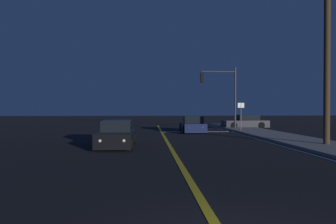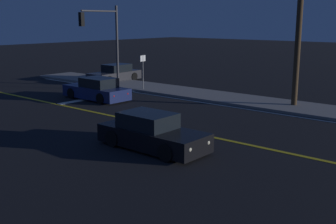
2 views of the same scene
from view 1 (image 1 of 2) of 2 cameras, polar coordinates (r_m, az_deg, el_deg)
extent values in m
cube|color=gray|center=(18.09, 25.65, -5.41)|extent=(3.20, 43.11, 0.15)
cube|color=gold|center=(15.85, 0.47, -6.45)|extent=(0.20, 40.71, 0.01)
cube|color=silver|center=(17.28, 20.26, -5.90)|extent=(0.16, 40.71, 0.01)
cube|color=silver|center=(26.56, 5.39, -3.57)|extent=(6.08, 0.50, 0.01)
cube|color=black|center=(16.45, -9.27, -4.68)|extent=(1.72, 4.33, 0.68)
cube|color=black|center=(16.66, -9.19, -2.54)|extent=(1.47, 1.99, 0.60)
cylinder|color=black|center=(15.06, -6.75, -5.62)|extent=(0.22, 0.64, 0.64)
cylinder|color=black|center=(15.23, -12.76, -5.56)|extent=(0.22, 0.64, 0.64)
cylinder|color=black|center=(17.73, -6.27, -4.67)|extent=(0.22, 0.64, 0.64)
cylinder|color=black|center=(17.88, -11.39, -4.64)|extent=(0.22, 0.64, 0.64)
sphere|color=#FFF4CC|center=(14.30, -7.99, -5.15)|extent=(0.18, 0.18, 0.18)
sphere|color=#FFF4CC|center=(14.42, -12.21, -5.11)|extent=(0.18, 0.18, 0.18)
sphere|color=red|center=(18.50, -6.98, -3.83)|extent=(0.14, 0.14, 0.14)
sphere|color=red|center=(18.59, -10.25, -3.81)|extent=(0.14, 0.14, 0.14)
cube|color=navy|center=(26.05, 4.42, -2.70)|extent=(1.78, 4.46, 0.68)
cube|color=black|center=(25.75, 4.49, -1.40)|extent=(1.51, 2.06, 0.60)
cylinder|color=black|center=(27.33, 2.37, -2.79)|extent=(0.23, 0.64, 0.64)
cylinder|color=black|center=(27.52, 5.71, -2.77)|extent=(0.23, 0.64, 0.64)
cylinder|color=black|center=(24.60, 2.97, -3.18)|extent=(0.23, 0.64, 0.64)
cylinder|color=black|center=(24.82, 6.67, -3.15)|extent=(0.23, 0.64, 0.64)
sphere|color=#FFF4CC|center=(28.12, 2.77, -2.29)|extent=(0.18, 0.18, 0.18)
sphere|color=#FFF4CC|center=(28.25, 4.93, -2.27)|extent=(0.18, 0.18, 0.18)
sphere|color=red|center=(23.83, 3.81, -2.82)|extent=(0.14, 0.14, 0.14)
sphere|color=red|center=(23.98, 6.36, -2.80)|extent=(0.14, 0.14, 0.14)
cube|color=#2D2D33|center=(32.03, 13.74, -2.09)|extent=(4.47, 1.86, 0.68)
cube|color=black|center=(32.10, 14.19, -1.01)|extent=(2.08, 1.53, 0.60)
cylinder|color=black|center=(30.85, 11.83, -2.41)|extent=(0.65, 0.24, 0.64)
cylinder|color=black|center=(32.36, 10.99, -2.26)|extent=(0.65, 0.24, 0.64)
cylinder|color=black|center=(31.78, 16.55, -2.33)|extent=(0.65, 0.24, 0.64)
cylinder|color=black|center=(33.25, 15.52, -2.20)|extent=(0.65, 0.24, 0.64)
sphere|color=#FFF4CC|center=(30.87, 10.31, -2.03)|extent=(0.18, 0.18, 0.18)
sphere|color=#FFF4CC|center=(31.89, 9.78, -1.94)|extent=(0.18, 0.18, 0.18)
sphere|color=red|center=(32.32, 17.67, -1.93)|extent=(0.14, 0.14, 0.14)
sphere|color=red|center=(33.29, 16.95, -1.85)|extent=(0.14, 0.14, 0.14)
cylinder|color=#38383D|center=(29.58, 12.07, 2.39)|extent=(0.18, 0.18, 5.73)
cylinder|color=#38383D|center=(29.38, 9.16, 7.23)|extent=(3.09, 0.12, 0.12)
cube|color=black|center=(29.02, 6.17, 6.22)|extent=(0.28, 0.28, 0.90)
sphere|color=red|center=(29.05, 6.17, 6.75)|extent=(0.22, 0.22, 0.22)
sphere|color=#4C2D05|center=(29.02, 6.17, 6.22)|extent=(0.22, 0.22, 0.22)
sphere|color=#0A3814|center=(28.99, 6.17, 5.69)|extent=(0.22, 0.22, 0.22)
cylinder|color=#42301E|center=(18.18, 26.85, 8.96)|extent=(0.31, 0.31, 9.23)
cylinder|color=slate|center=(26.80, 13.07, -0.92)|extent=(0.06, 0.06, 2.47)
cube|color=white|center=(26.80, 13.07, 1.19)|extent=(0.56, 0.09, 0.40)
camera|label=2|loc=(14.45, -68.52, 11.23)|focal=45.07mm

